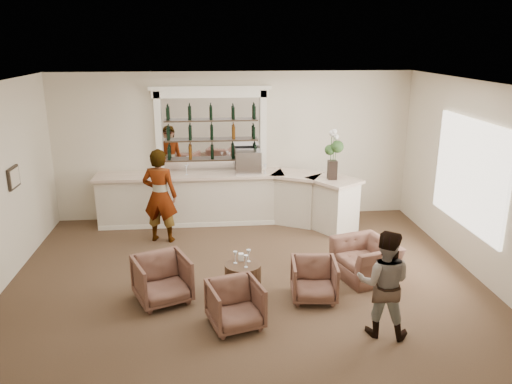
# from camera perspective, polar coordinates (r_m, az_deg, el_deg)

# --- Properties ---
(ground) EXTENTS (8.00, 8.00, 0.00)m
(ground) POSITION_cam_1_polar(r_m,az_deg,el_deg) (8.53, -1.13, -10.58)
(ground) COLOR brown
(ground) RESTS_ON ground
(room_shell) EXTENTS (8.04, 7.02, 3.32)m
(room_shell) POSITION_cam_1_polar(r_m,az_deg,el_deg) (8.44, -0.48, 6.00)
(room_shell) COLOR beige
(room_shell) RESTS_ON ground
(bar_counter) EXTENTS (5.72, 1.80, 1.14)m
(bar_counter) POSITION_cam_1_polar(r_m,az_deg,el_deg) (11.07, -3.16, -0.77)
(bar_counter) COLOR white
(bar_counter) RESTS_ON ground
(back_bar_alcove) EXTENTS (2.64, 0.25, 3.00)m
(back_bar_alcove) POSITION_cam_1_polar(r_m,az_deg,el_deg) (11.12, -5.11, 7.01)
(back_bar_alcove) COLOR white
(back_bar_alcove) RESTS_ON ground
(cocktail_table) EXTENTS (0.59, 0.59, 0.50)m
(cocktail_table) POSITION_cam_1_polar(r_m,az_deg,el_deg) (8.21, -1.50, -9.79)
(cocktail_table) COLOR #4A2E20
(cocktail_table) RESTS_ON ground
(sommelier) EXTENTS (0.79, 0.61, 1.92)m
(sommelier) POSITION_cam_1_polar(r_m,az_deg,el_deg) (10.16, -10.92, -0.43)
(sommelier) COLOR gray
(sommelier) RESTS_ON ground
(guest) EXTENTS (0.90, 0.80, 1.54)m
(guest) POSITION_cam_1_polar(r_m,az_deg,el_deg) (7.13, 14.40, -10.08)
(guest) COLOR gray
(guest) RESTS_ON ground
(armchair_left) EXTENTS (1.04, 1.05, 0.74)m
(armchair_left) POSITION_cam_1_polar(r_m,az_deg,el_deg) (8.03, -10.67, -9.79)
(armchair_left) COLOR brown
(armchair_left) RESTS_ON ground
(armchair_center) EXTENTS (0.89, 0.90, 0.67)m
(armchair_center) POSITION_cam_1_polar(r_m,az_deg,el_deg) (7.29, -2.38, -12.76)
(armchair_center) COLOR brown
(armchair_center) RESTS_ON ground
(armchair_right) EXTENTS (0.76, 0.78, 0.65)m
(armchair_right) POSITION_cam_1_polar(r_m,az_deg,el_deg) (8.03, 6.65, -9.94)
(armchair_right) COLOR brown
(armchair_right) RESTS_ON ground
(armchair_far) EXTENTS (1.14, 1.22, 0.65)m
(armchair_far) POSITION_cam_1_polar(r_m,az_deg,el_deg) (8.86, 12.40, -7.56)
(armchair_far) COLOR brown
(armchair_far) RESTS_ON ground
(espresso_machine) EXTENTS (0.58, 0.50, 0.49)m
(espresso_machine) POSITION_cam_1_polar(r_m,az_deg,el_deg) (10.96, -0.87, 3.48)
(espresso_machine) COLOR silver
(espresso_machine) RESTS_ON bar_counter
(flower_vase) EXTENTS (0.28, 0.28, 1.06)m
(flower_vase) POSITION_cam_1_polar(r_m,az_deg,el_deg) (10.47, 8.80, 4.62)
(flower_vase) COLOR black
(flower_vase) RESTS_ON bar_counter
(wine_glass_bar_left) EXTENTS (0.07, 0.07, 0.21)m
(wine_glass_bar_left) POSITION_cam_1_polar(r_m,az_deg,el_deg) (10.92, -7.97, 2.51)
(wine_glass_bar_left) COLOR white
(wine_glass_bar_left) RESTS_ON bar_counter
(wine_glass_bar_right) EXTENTS (0.07, 0.07, 0.21)m
(wine_glass_bar_right) POSITION_cam_1_polar(r_m,az_deg,el_deg) (10.91, 1.05, 2.66)
(wine_glass_bar_right) COLOR white
(wine_glass_bar_right) RESTS_ON bar_counter
(wine_glass_tbl_a) EXTENTS (0.07, 0.07, 0.21)m
(wine_glass_tbl_a) POSITION_cam_1_polar(r_m,az_deg,el_deg) (8.07, -2.39, -7.48)
(wine_glass_tbl_a) COLOR white
(wine_glass_tbl_a) RESTS_ON cocktail_table
(wine_glass_tbl_b) EXTENTS (0.07, 0.07, 0.21)m
(wine_glass_tbl_b) POSITION_cam_1_polar(r_m,az_deg,el_deg) (8.13, -0.85, -7.28)
(wine_glass_tbl_b) COLOR white
(wine_glass_tbl_b) RESTS_ON cocktail_table
(wine_glass_tbl_c) EXTENTS (0.07, 0.07, 0.21)m
(wine_glass_tbl_c) POSITION_cam_1_polar(r_m,az_deg,el_deg) (7.94, -1.16, -7.92)
(wine_glass_tbl_c) COLOR white
(wine_glass_tbl_c) RESTS_ON cocktail_table
(napkin_holder) EXTENTS (0.08, 0.08, 0.12)m
(napkin_holder) POSITION_cam_1_polar(r_m,az_deg,el_deg) (8.20, -1.72, -7.43)
(napkin_holder) COLOR white
(napkin_holder) RESTS_ON cocktail_table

